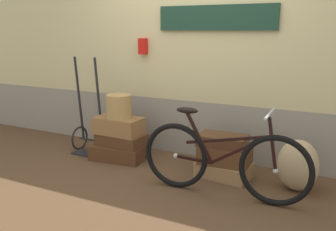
# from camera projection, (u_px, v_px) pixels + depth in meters

# --- Properties ---
(ground) EXTENTS (9.58, 5.20, 0.06)m
(ground) POSITION_uv_depth(u_px,v_px,m) (158.00, 176.00, 4.17)
(ground) COLOR #513823
(station_building) EXTENTS (7.58, 0.74, 2.35)m
(station_building) POSITION_uv_depth(u_px,v_px,m) (190.00, 62.00, 4.63)
(station_building) COLOR gray
(station_building) RESTS_ON ground
(suitcase_0) EXTENTS (0.69, 0.43, 0.18)m
(suitcase_0) POSITION_uv_depth(u_px,v_px,m) (118.00, 152.00, 4.60)
(suitcase_0) COLOR #4C2D19
(suitcase_0) RESTS_ON ground
(suitcase_1) EXTENTS (0.62, 0.38, 0.14)m
(suitcase_1) POSITION_uv_depth(u_px,v_px,m) (122.00, 139.00, 4.60)
(suitcase_1) COLOR #4C2D19
(suitcase_1) RESTS_ON suitcase_0
(suitcase_2) EXTENTS (0.60, 0.36, 0.21)m
(suitcase_2) POSITION_uv_depth(u_px,v_px,m) (119.00, 126.00, 4.56)
(suitcase_2) COLOR olive
(suitcase_2) RESTS_ON suitcase_1
(suitcase_3) EXTENTS (0.60, 0.42, 0.16)m
(suitcase_3) POSITION_uv_depth(u_px,v_px,m) (224.00, 170.00, 4.05)
(suitcase_3) COLOR #9E754C
(suitcase_3) RESTS_ON ground
(suitcase_4) EXTENTS (0.55, 0.36, 0.19)m
(suitcase_4) POSITION_uv_depth(u_px,v_px,m) (225.00, 155.00, 4.01)
(suitcase_4) COLOR brown
(suitcase_4) RESTS_ON suitcase_3
(suitcase_5) EXTENTS (0.53, 0.33, 0.12)m
(suitcase_5) POSITION_uv_depth(u_px,v_px,m) (223.00, 140.00, 3.99)
(suitcase_5) COLOR #4C2D19
(suitcase_5) RESTS_ON suitcase_4
(wicker_basket) EXTENTS (0.31, 0.31, 0.28)m
(wicker_basket) POSITION_uv_depth(u_px,v_px,m) (119.00, 106.00, 4.49)
(wicker_basket) COLOR #A8844C
(wicker_basket) RESTS_ON suitcase_2
(luggage_trolley) EXTENTS (0.40, 0.38, 1.25)m
(luggage_trolley) POSITION_uv_depth(u_px,v_px,m) (90.00, 131.00, 4.85)
(luggage_trolley) COLOR black
(luggage_trolley) RESTS_ON ground
(burlap_sack) EXTENTS (0.41, 0.34, 0.52)m
(burlap_sack) POSITION_uv_depth(u_px,v_px,m) (298.00, 165.00, 3.68)
(burlap_sack) COLOR tan
(burlap_sack) RESTS_ON ground
(bicycle) EXTENTS (1.66, 0.46, 0.87)m
(bicycle) POSITION_uv_depth(u_px,v_px,m) (222.00, 161.00, 3.53)
(bicycle) COLOR black
(bicycle) RESTS_ON ground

